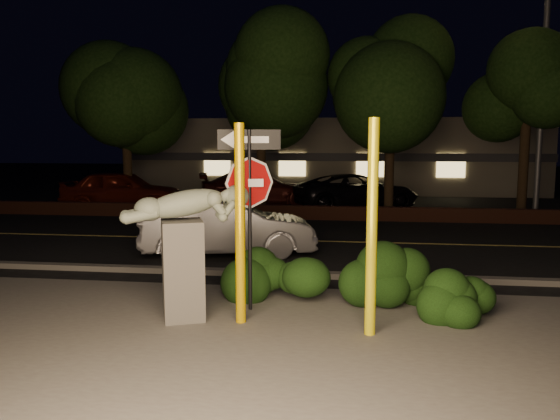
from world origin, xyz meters
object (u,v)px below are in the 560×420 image
object	(u,v)px
parked_car_dark	(357,191)
signpost	(250,183)
yellow_pole_right	(372,229)
sculpture	(185,238)
silver_sedan	(228,227)
parked_car_darkred	(258,189)
streetlight	(540,41)
yellow_pole_left	(240,225)
parked_car_red	(122,190)

from	to	relation	value
parked_car_dark	signpost	bearing A→B (deg)	150.07
signpost	parked_car_dark	xyz separation A→B (m)	(1.87, 14.32, -1.44)
yellow_pole_right	sculpture	world-z (taller)	yellow_pole_right
silver_sedan	parked_car_darkred	world-z (taller)	parked_car_darkred
sculpture	yellow_pole_right	bearing A→B (deg)	-28.96
streetlight	silver_sedan	xyz separation A→B (m)	(-9.58, -7.89, -5.67)
streetlight	silver_sedan	distance (m)	13.64
parked_car_dark	yellow_pole_left	bearing A→B (deg)	150.28
parked_car_darkred	yellow_pole_right	bearing A→B (deg)	179.66
parked_car_darkred	signpost	bearing A→B (deg)	173.36
parked_car_darkred	parked_car_red	bearing A→B (deg)	96.84
yellow_pole_right	parked_car_dark	xyz separation A→B (m)	(-0.11, 15.25, -0.87)
yellow_pole_left	streetlight	bearing A→B (deg)	57.39
sculpture	streetlight	world-z (taller)	streetlight
signpost	streetlight	world-z (taller)	streetlight
signpost	silver_sedan	distance (m)	4.78
parked_car_dark	parked_car_red	bearing A→B (deg)	77.87
sculpture	parked_car_dark	world-z (taller)	sculpture
streetlight	parked_car_red	world-z (taller)	streetlight
yellow_pole_right	parked_car_darkred	distance (m)	16.36
parked_car_dark	sculpture	bearing A→B (deg)	146.84
sculpture	parked_car_dark	size ratio (longest dim) A/B	0.41
yellow_pole_right	parked_car_red	distance (m)	16.65
signpost	parked_car_dark	world-z (taller)	signpost
parked_car_dark	yellow_pole_right	bearing A→B (deg)	157.89
yellow_pole_right	parked_car_darkred	world-z (taller)	yellow_pole_right
streetlight	sculpture	bearing A→B (deg)	-148.04
silver_sedan	parked_car_dark	distance (m)	10.49
sculpture	parked_car_darkred	world-z (taller)	sculpture
streetlight	yellow_pole_right	bearing A→B (deg)	-137.88
yellow_pole_left	parked_car_red	bearing A→B (deg)	120.33
yellow_pole_left	parked_car_darkred	bearing A→B (deg)	98.89
silver_sedan	yellow_pole_right	bearing A→B (deg)	-161.30
streetlight	parked_car_darkred	distance (m)	12.33
yellow_pole_right	sculpture	xyz separation A→B (m)	(-2.91, 0.35, -0.26)
yellow_pole_left	yellow_pole_right	xyz separation A→B (m)	(2.00, -0.28, 0.03)
yellow_pole_right	streetlight	distance (m)	15.33
yellow_pole_right	parked_car_dark	size ratio (longest dim) A/B	0.61
yellow_pole_left	silver_sedan	size ratio (longest dim) A/B	0.73
sculpture	parked_car_red	bearing A→B (deg)	95.27
yellow_pole_left	signpost	distance (m)	0.89
yellow_pole_right	parked_car_red	xyz separation A→B (m)	(-9.73, 13.49, -0.77)
parked_car_red	streetlight	bearing A→B (deg)	-96.44
silver_sedan	parked_car_darkred	distance (m)	10.52
silver_sedan	sculpture	bearing A→B (deg)	171.35
streetlight	parked_car_dark	xyz separation A→B (m)	(-6.34, 2.10, -5.65)
signpost	parked_car_dark	bearing A→B (deg)	68.29
yellow_pole_right	signpost	distance (m)	2.25
yellow_pole_right	silver_sedan	xyz separation A→B (m)	(-3.35, 5.27, -0.89)
signpost	parked_car_red	size ratio (longest dim) A/B	0.63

